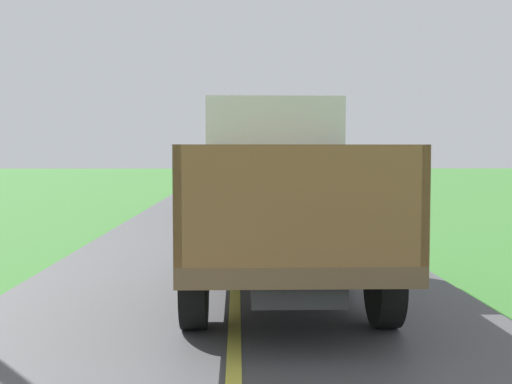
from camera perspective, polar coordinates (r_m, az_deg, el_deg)
banana_truck_near at (r=9.43m, az=1.72°, el=0.23°), size 2.38×5.82×2.80m
banana_truck_far at (r=22.49m, az=-0.76°, el=1.96°), size 2.38×5.81×2.80m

